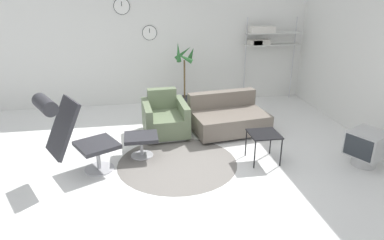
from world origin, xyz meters
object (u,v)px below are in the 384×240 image
crt_television (366,147)px  potted_plant (185,87)px  ottoman (141,140)px  side_table (264,136)px  armchair_red (165,119)px  couch_low (228,118)px  shelf_unit (264,38)px  lounge_chair (71,130)px

crt_television → potted_plant: potted_plant is taller
ottoman → side_table: size_ratio=1.13×
armchair_red → side_table: 1.95m
couch_low → shelf_unit: 2.48m
couch_low → side_table: couch_low is taller
lounge_chair → potted_plant: (1.98, 2.66, -0.24)m
armchair_red → shelf_unit: (2.47, 1.65, 1.20)m
ottoman → side_table: (1.87, -0.49, 0.15)m
lounge_chair → crt_television: 4.36m
couch_low → crt_television: bearing=128.1°
potted_plant → shelf_unit: bearing=10.3°
ottoman → couch_low: (1.65, 0.78, -0.03)m
armchair_red → crt_television: armchair_red is taller
couch_low → side_table: bearing=92.2°
ottoman → couch_low: bearing=25.3°
armchair_red → crt_television: 3.38m
crt_television → shelf_unit: 3.61m
ottoman → armchair_red: armchair_red is taller
lounge_chair → crt_television: lounge_chair is taller
lounge_chair → side_table: size_ratio=2.68×
lounge_chair → potted_plant: 3.32m
armchair_red → side_table: bearing=133.3°
ottoman → crt_television: 3.48m
armchair_red → shelf_unit: bearing=-149.5°
crt_television → potted_plant: 3.84m
armchair_red → side_table: (1.41, -1.34, 0.13)m
lounge_chair → side_table: lounge_chair is taller
couch_low → side_table: (0.23, -1.27, 0.17)m
armchair_red → crt_television: bearing=146.0°
armchair_red → crt_television: size_ratio=1.46×
couch_low → armchair_red: bearing=-11.3°
ottoman → couch_low: size_ratio=0.36×
armchair_red → couch_low: bearing=173.4°
lounge_chair → side_table: 2.84m
potted_plant → shelf_unit: size_ratio=0.77×
side_table → lounge_chair: bearing=-179.6°
lounge_chair → ottoman: (0.95, 0.51, -0.46)m
crt_television → shelf_unit: size_ratio=0.34×
potted_plant → crt_television: bearing=-52.3°
side_table → shelf_unit: bearing=70.5°
potted_plant → shelf_unit: (1.90, 0.34, 0.99)m
side_table → crt_television: size_ratio=0.72×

